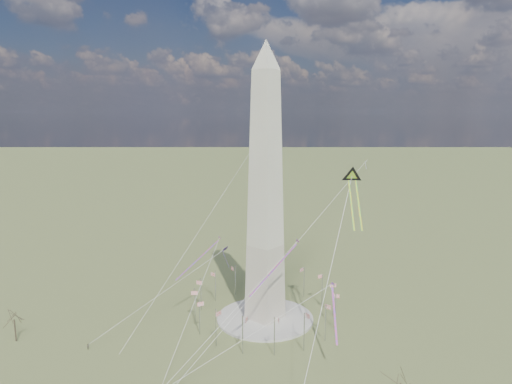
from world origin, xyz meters
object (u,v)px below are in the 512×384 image
Objects in this scene: washington_monument at (266,193)px; tree_near at (401,381)px; kite_delta_black at (352,179)px; person_west at (88,346)px.

washington_monument reaches higher than tree_near.
tree_near is (60.80, -21.64, -38.07)m from washington_monument.
tree_near is 59.78m from kite_delta_black.
person_west is 0.10× the size of kite_delta_black.
tree_near is 0.73× the size of kite_delta_black.
tree_near is 7.38× the size of person_west.
person_west is (-91.65, -32.54, -8.94)m from tree_near.
kite_delta_black reaches higher than tree_near.
washington_monument is 53.26× the size of person_west.
washington_monument is 74.93m from tree_near.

